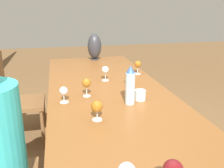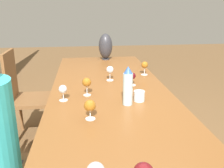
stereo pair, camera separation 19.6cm
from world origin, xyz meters
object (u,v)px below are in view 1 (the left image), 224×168
wine_glass_1 (138,65)px  wine_glass_6 (86,83)px  chair_far (15,97)px  water_tumbler (140,95)px  wine_glass_4 (129,76)px  wine_glass_5 (97,107)px  wine_glass_3 (64,91)px  wine_glass_7 (105,70)px  vase (94,46)px  water_bottle (130,86)px

wine_glass_1 → wine_glass_6: (-0.54, 0.60, 0.01)m
wine_glass_6 → chair_far: size_ratio=0.15×
water_tumbler → chair_far: (0.91, 1.06, -0.27)m
wine_glass_1 → wine_glass_6: wine_glass_6 is taller
chair_far → wine_glass_1: bearing=-99.1°
wine_glass_4 → wine_glass_5: bearing=148.5°
wine_glass_3 → wine_glass_7: 0.63m
vase → wine_glass_5: bearing=171.7°
wine_glass_4 → chair_far: size_ratio=0.12×
wine_glass_3 → chair_far: 1.02m
wine_glass_5 → water_bottle: bearing=-52.5°
wine_glass_1 → wine_glass_5: bearing=148.9°
wine_glass_4 → wine_glass_7: (0.17, 0.18, 0.02)m
wine_glass_6 → wine_glass_7: 0.45m
water_tumbler → chair_far: 1.43m
chair_far → water_tumbler: bearing=-130.7°
water_bottle → wine_glass_4: (0.44, -0.12, -0.06)m
wine_glass_6 → wine_glass_1: bearing=-48.0°
wine_glass_5 → chair_far: size_ratio=0.13×
wine_glass_4 → water_bottle: bearing=164.7°
wine_glass_3 → wine_glass_6: wine_glass_6 is taller
water_bottle → wine_glass_4: water_bottle is taller
wine_glass_3 → wine_glass_6: (0.09, -0.18, 0.02)m
wine_glass_1 → wine_glass_3: 1.01m
wine_glass_4 → wine_glass_6: wine_glass_6 is taller
wine_glass_7 → water_bottle: bearing=-174.1°
wine_glass_4 → wine_glass_7: size_ratio=0.84×
vase → wine_glass_1: (-0.78, -0.33, -0.07)m
wine_glass_4 → wine_glass_5: 0.76m
wine_glass_4 → wine_glass_6: size_ratio=0.80×
wine_glass_4 → wine_glass_6: 0.46m
wine_glass_1 → wine_glass_6: 0.81m
wine_glass_1 → chair_far: (0.20, 1.27, -0.33)m
wine_glass_6 → chair_far: 1.06m
wine_glass_7 → chair_far: size_ratio=0.14×
vase → wine_glass_7: size_ratio=2.41×
wine_glass_6 → vase: bearing=-11.5°
vase → wine_glass_4: size_ratio=2.88×
wine_glass_3 → wine_glass_4: (0.31, -0.59, -0.00)m
water_bottle → wine_glass_5: water_bottle is taller
wine_glass_4 → wine_glass_1: bearing=-30.2°
wine_glass_1 → vase: bearing=23.0°
chair_far → vase: bearing=-58.6°
water_tumbler → wine_glass_3: size_ratio=0.68×
water_tumbler → wine_glass_4: bearing=-3.1°
water_bottle → wine_glass_5: (-0.21, 0.28, -0.05)m
vase → wine_glass_1: size_ratio=2.42×
vase → wine_glass_5: 1.78m
water_bottle → wine_glass_3: water_bottle is taller
wine_glass_6 → wine_glass_7: (0.38, -0.23, -0.01)m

